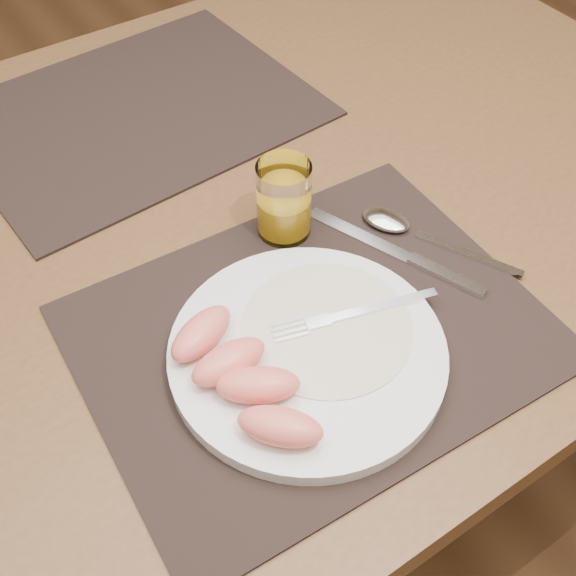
# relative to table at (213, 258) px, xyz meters

# --- Properties ---
(ground) EXTENTS (5.00, 5.00, 0.00)m
(ground) POSITION_rel_table_xyz_m (0.00, 0.00, -0.67)
(ground) COLOR #54351D
(ground) RESTS_ON ground
(table) EXTENTS (1.40, 0.90, 0.75)m
(table) POSITION_rel_table_xyz_m (0.00, 0.00, 0.00)
(table) COLOR brown
(table) RESTS_ON ground
(placemat_near) EXTENTS (0.47, 0.37, 0.00)m
(placemat_near) POSITION_rel_table_xyz_m (-0.00, -0.22, 0.09)
(placemat_near) COLOR black
(placemat_near) RESTS_ON table
(placemat_far) EXTENTS (0.47, 0.38, 0.00)m
(placemat_far) POSITION_rel_table_xyz_m (0.02, 0.22, 0.09)
(placemat_far) COLOR black
(placemat_far) RESTS_ON table
(plate) EXTENTS (0.27, 0.27, 0.02)m
(plate) POSITION_rel_table_xyz_m (-0.03, -0.24, 0.10)
(plate) COLOR white
(plate) RESTS_ON placemat_near
(plate_dressing) EXTENTS (0.17, 0.17, 0.00)m
(plate_dressing) POSITION_rel_table_xyz_m (0.00, -0.23, 0.10)
(plate_dressing) COLOR white
(plate_dressing) RESTS_ON plate
(fork) EXTENTS (0.17, 0.06, 0.00)m
(fork) POSITION_rel_table_xyz_m (0.02, -0.23, 0.11)
(fork) COLOR silver
(fork) RESTS_ON plate
(knife) EXTENTS (0.09, 0.21, 0.01)m
(knife) POSITION_rel_table_xyz_m (0.14, -0.20, 0.09)
(knife) COLOR silver
(knife) RESTS_ON placemat_near
(spoon) EXTENTS (0.10, 0.18, 0.01)m
(spoon) POSITION_rel_table_xyz_m (0.16, -0.15, 0.09)
(spoon) COLOR silver
(spoon) RESTS_ON placemat_near
(juice_glass) EXTENTS (0.06, 0.06, 0.09)m
(juice_glass) POSITION_rel_table_xyz_m (0.05, -0.08, 0.13)
(juice_glass) COLOR white
(juice_glass) RESTS_ON placemat_near
(grapefruit_wedges) EXTENTS (0.10, 0.20, 0.03)m
(grapefruit_wedges) POSITION_rel_table_xyz_m (-0.10, -0.24, 0.12)
(grapefruit_wedges) COLOR #FF7B68
(grapefruit_wedges) RESTS_ON plate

